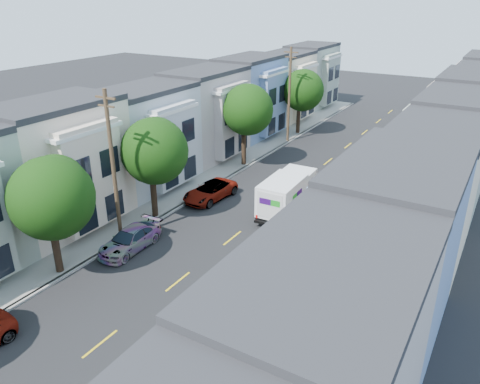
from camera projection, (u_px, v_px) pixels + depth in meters
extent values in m
plane|color=black|center=(178.00, 282.00, 26.91)|extent=(160.00, 160.00, 0.00)
cube|color=black|center=(289.00, 193.00, 38.76)|extent=(12.00, 70.00, 0.02)
cube|color=gray|center=(227.00, 178.00, 41.57)|extent=(0.30, 70.00, 0.15)
cube|color=gray|center=(361.00, 208.00, 35.90)|extent=(0.30, 70.00, 0.15)
cube|color=gray|center=(215.00, 176.00, 42.17)|extent=(2.60, 70.00, 0.15)
cube|color=gray|center=(377.00, 212.00, 35.29)|extent=(2.60, 70.00, 0.15)
cube|color=gold|center=(289.00, 193.00, 38.76)|extent=(0.12, 70.00, 0.01)
cube|color=#FBE9C5|center=(181.00, 169.00, 43.98)|extent=(5.00, 70.00, 8.50)
cube|color=#FBE9C5|center=(430.00, 224.00, 33.54)|extent=(5.00, 70.00, 8.50)
cylinder|color=black|center=(56.00, 248.00, 27.14)|extent=(0.44, 0.44, 3.31)
sphere|color=#123A0B|center=(51.00, 198.00, 25.69)|extent=(4.70, 4.70, 4.70)
cylinder|color=black|center=(154.00, 195.00, 33.94)|extent=(0.44, 0.44, 3.55)
sphere|color=#123A0B|center=(154.00, 151.00, 32.44)|extent=(4.70, 4.70, 4.70)
cylinder|color=black|center=(244.00, 146.00, 44.15)|extent=(0.44, 0.44, 3.81)
sphere|color=#123A0B|center=(247.00, 110.00, 42.60)|extent=(4.70, 4.70, 4.70)
cylinder|color=black|center=(298.00, 119.00, 54.12)|extent=(0.44, 0.44, 3.49)
sphere|color=#123A0B|center=(302.00, 90.00, 52.64)|extent=(4.70, 4.70, 4.70)
cylinder|color=black|center=(412.00, 145.00, 46.62)|extent=(0.44, 0.44, 2.58)
sphere|color=#123A0B|center=(418.00, 122.00, 45.54)|extent=(3.10, 3.10, 3.10)
cylinder|color=#42301E|center=(114.00, 170.00, 29.46)|extent=(0.26, 0.26, 10.00)
cube|color=#42301E|center=(105.00, 98.00, 27.64)|extent=(1.60, 0.12, 0.12)
cylinder|color=#42301E|center=(289.00, 97.00, 50.01)|extent=(0.26, 0.26, 10.00)
cube|color=#42301E|center=(291.00, 52.00, 48.19)|extent=(1.60, 0.12, 0.12)
cube|color=silver|center=(282.00, 195.00, 33.84)|extent=(2.33, 4.18, 2.28)
cube|color=silver|center=(299.00, 183.00, 36.30)|extent=(2.33, 1.94, 2.10)
cube|color=black|center=(286.00, 206.00, 35.03)|extent=(2.15, 6.00, 0.23)
cube|color=#2D0A51|center=(264.00, 201.00, 32.24)|extent=(0.87, 0.04, 0.43)
cube|color=#198C1E|center=(274.00, 203.00, 31.88)|extent=(0.68, 0.04, 0.43)
cylinder|color=black|center=(261.00, 215.00, 33.97)|extent=(0.27, 0.87, 0.87)
cylinder|color=black|center=(287.00, 222.00, 32.99)|extent=(0.27, 0.87, 0.87)
cylinder|color=black|center=(284.00, 196.00, 37.07)|extent=(0.27, 0.87, 0.87)
cylinder|color=black|center=(309.00, 202.00, 36.08)|extent=(0.27, 0.87, 0.87)
imported|color=black|center=(348.00, 161.00, 43.72)|extent=(1.96, 4.76, 1.52)
imported|color=#9E9FB2|center=(130.00, 240.00, 30.05)|extent=(2.07, 4.69, 1.39)
imported|color=#411B0F|center=(210.00, 191.00, 37.32)|extent=(2.72, 5.15, 1.38)
imported|color=silver|center=(230.00, 321.00, 22.59)|extent=(2.18, 4.70, 1.48)
imported|color=black|center=(353.00, 190.00, 37.46)|extent=(2.37, 5.14, 1.43)
imported|color=black|center=(393.00, 149.00, 47.36)|extent=(2.40, 4.83, 1.40)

